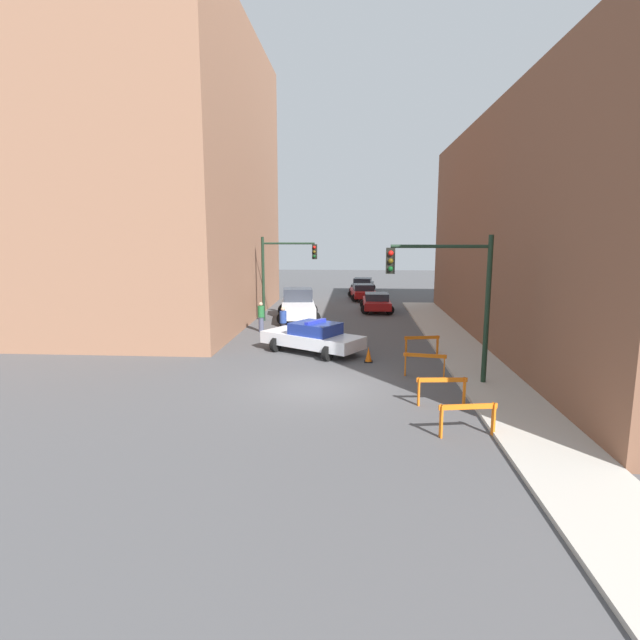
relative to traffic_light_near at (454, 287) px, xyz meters
name	(u,v)px	position (x,y,z in m)	size (l,w,h in m)	color
ground_plane	(318,387)	(-4.73, -0.65, -3.53)	(120.00, 120.00, 0.00)	#4C4C4F
sidewalk_right	(497,389)	(1.47, -0.65, -3.47)	(2.40, 44.00, 0.12)	#B2ADA3
building_corner_left	(141,178)	(-16.73, 13.35, 5.25)	(14.00, 20.00, 17.57)	#93664C
building_right	(612,229)	(8.67, 7.35, 2.04)	(12.00, 28.00, 11.15)	brown
traffic_light_near	(454,287)	(0.00, 0.00, 0.00)	(3.64, 0.35, 5.20)	black
traffic_light_far	(281,266)	(-8.03, 12.94, -0.13)	(3.44, 0.35, 5.20)	black
police_car	(313,337)	(-5.33, 4.55, -2.81)	(4.97, 4.06, 1.52)	white
white_truck	(298,305)	(-7.03, 13.54, -2.62)	(3.09, 5.61, 1.90)	silver
parked_car_near	(377,302)	(-1.92, 17.30, -2.86)	(2.31, 4.32, 1.31)	maroon
parked_car_mid	(363,292)	(-2.76, 23.67, -2.86)	(2.56, 4.46, 1.31)	maroon
parked_car_far	(363,285)	(-2.72, 29.62, -2.86)	(2.55, 4.46, 1.31)	#474C51
pedestrian_crossing	(283,322)	(-7.13, 7.59, -2.67)	(0.48, 0.48, 1.66)	black
pedestrian_corner	(261,316)	(-8.62, 9.34, -2.67)	(0.47, 0.47, 1.66)	#474C66
barrier_front	(468,414)	(-0.43, -4.75, -2.91)	(1.58, 0.41, 0.90)	orange
barrier_mid	(442,386)	(-0.70, -2.29, -2.91)	(1.60, 0.29, 0.90)	orange
barrier_back	(425,361)	(-0.79, 0.91, -2.91)	(1.58, 0.42, 0.90)	orange
barrier_corner	(422,342)	(-0.46, 4.27, -2.91)	(1.58, 0.45, 0.90)	orange
traffic_cone	(368,355)	(-2.85, 3.00, -3.21)	(0.36, 0.36, 0.66)	black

